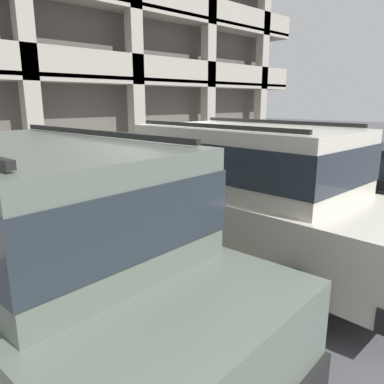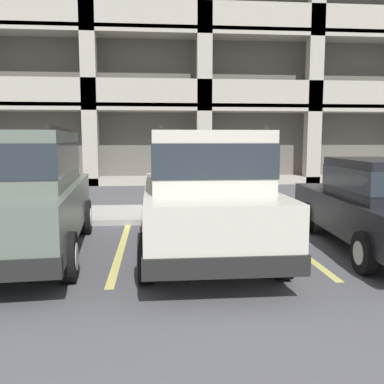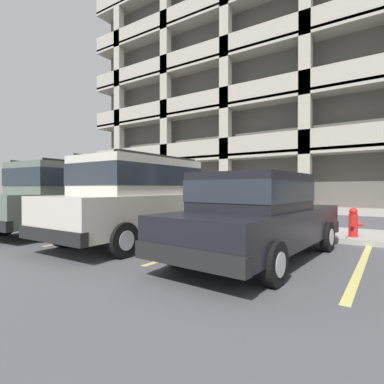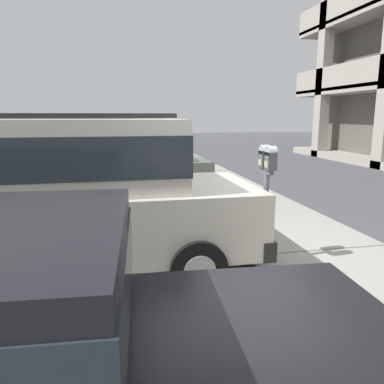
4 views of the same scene
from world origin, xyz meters
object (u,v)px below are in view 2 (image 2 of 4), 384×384
red_sedan (18,188)px  fire_hydrant (367,198)px  dark_hatchback (383,202)px  parking_meter_near (206,167)px  silver_suv (202,187)px  parking_garage (193,28)px

red_sedan → fire_hydrant: (7.16, 2.73, -0.62)m
dark_hatchback → parking_meter_near: parking_meter_near is taller
red_sedan → parking_meter_near: size_ratio=3.22×
silver_suv → parking_meter_near: bearing=81.4°
parking_garage → fire_hydrant: (2.97, -13.08, -7.07)m
dark_hatchback → parking_garage: parking_garage is taller
dark_hatchback → parking_meter_near: 3.76m
silver_suv → parking_meter_near: silver_suv is taller
silver_suv → red_sedan: 2.91m
fire_hydrant → red_sedan: bearing=-159.1°
parking_meter_near → dark_hatchback: bearing=-45.0°
parking_garage → parking_meter_near: bearing=-93.9°
silver_suv → parking_garage: bearing=85.1°
dark_hatchback → fire_hydrant: size_ratio=6.55×
silver_suv → parking_meter_near: (0.36, 2.49, 0.17)m
dark_hatchback → parking_meter_near: bearing=138.7°
dark_hatchback → parking_garage: size_ratio=0.14×
dark_hatchback → parking_garage: 17.45m
red_sedan → fire_hydrant: bearing=16.3°
silver_suv → parking_garage: 17.17m
dark_hatchback → silver_suv: bearing=-179.2°
red_sedan → parking_garage: size_ratio=0.15×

